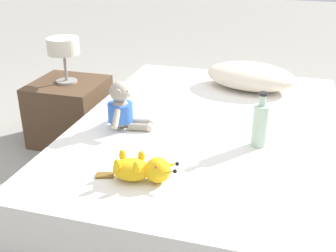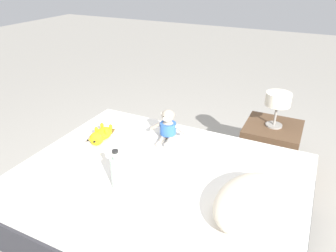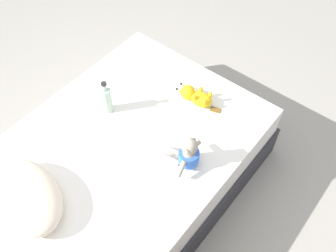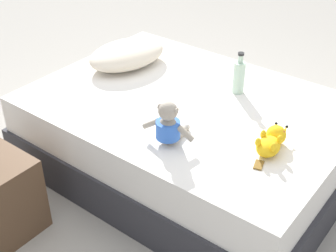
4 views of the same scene
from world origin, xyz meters
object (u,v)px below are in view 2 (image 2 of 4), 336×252
Objects in this scene: glass_bottle at (117,172)px; nightstand at (270,147)px; plush_yellow_creature at (101,135)px; pillow at (252,202)px; plush_monkey at (168,127)px; bed at (163,200)px; bedside_lamp at (278,101)px.

glass_bottle reaches higher than nightstand.
glass_bottle reaches higher than plush_yellow_creature.
plush_yellow_creature is 0.59m from glass_bottle.
plush_monkey is at bearing -125.19° from pillow.
glass_bottle is at bearing -32.94° from bed.
glass_bottle is at bearing -80.88° from pillow.
bedside_lamp reaches higher than plush_yellow_creature.
plush_monkey is 0.50m from plush_yellow_creature.
nightstand is 1.55× the size of bedside_lamp.
pillow is 1.97× the size of bedside_lamp.
plush_yellow_creature is 1.09× the size of bedside_lamp.
plush_monkey is 0.97m from bedside_lamp.
plush_yellow_creature reaches higher than bed.
plush_monkey is 0.65m from glass_bottle.
pillow is 1.27× the size of nightstand.
bedside_lamp reaches higher than plush_monkey.
pillow is (0.14, 0.60, 0.32)m from bed.
bedside_lamp reaches higher than nightstand.
plush_monkey reaches higher than plush_yellow_creature.
nightstand is at bearing 152.61° from glass_bottle.
nightstand is (-0.69, 0.68, -0.37)m from plush_monkey.
glass_bottle is 0.83× the size of bedside_lamp.
bed is 0.47m from glass_bottle.
bedside_lamp is at bearing 135.12° from plush_monkey.
bed is at bearing 76.70° from plush_yellow_creature.
pillow is at bearing 3.26° from nightstand.
bed is 3.92× the size of nightstand.
nightstand is (-1.22, -0.07, -0.35)m from pillow.
pillow is 1.23m from bedside_lamp.
pillow is at bearing 76.82° from plush_yellow_creature.
glass_bottle is 0.54× the size of nightstand.
plush_monkey is 0.87× the size of plush_yellow_creature.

